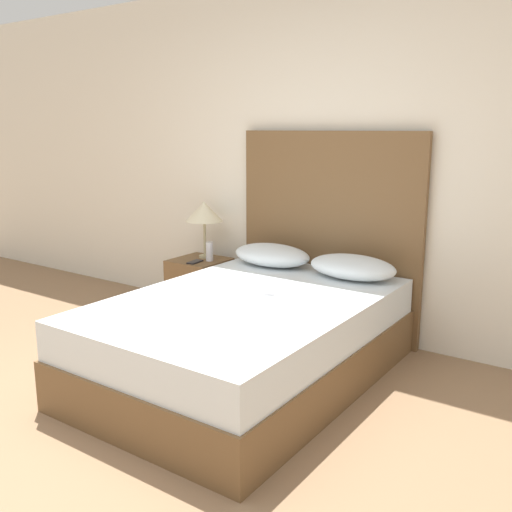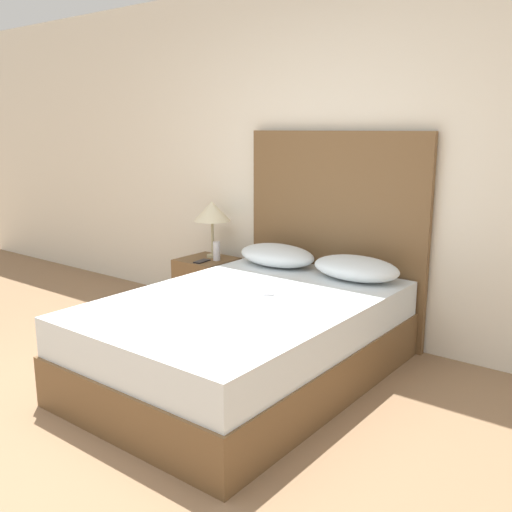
{
  "view_description": "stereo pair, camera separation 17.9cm",
  "coord_description": "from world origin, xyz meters",
  "px_view_note": "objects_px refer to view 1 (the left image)",
  "views": [
    {
      "loc": [
        2.11,
        -1.47,
        1.58
      ],
      "look_at": [
        0.1,
        1.42,
        0.79
      ],
      "focal_mm": 40.0,
      "sensor_mm": 36.0,
      "label": 1
    },
    {
      "loc": [
        2.26,
        -1.36,
        1.58
      ],
      "look_at": [
        0.1,
        1.42,
        0.79
      ],
      "focal_mm": 40.0,
      "sensor_mm": 36.0,
      "label": 2
    }
  ],
  "objects_px": {
    "phone_on_bed": "(269,292)",
    "phone_on_nightstand": "(195,262)",
    "nightstand": "(200,287)",
    "table_lamp": "(204,212)",
    "bed": "(247,339)"
  },
  "relations": [
    {
      "from": "nightstand",
      "to": "table_lamp",
      "type": "distance_m",
      "value": 0.64
    },
    {
      "from": "bed",
      "to": "table_lamp",
      "type": "bearing_deg",
      "value": 140.52
    },
    {
      "from": "phone_on_bed",
      "to": "phone_on_nightstand",
      "type": "height_order",
      "value": "phone_on_bed"
    },
    {
      "from": "phone_on_bed",
      "to": "table_lamp",
      "type": "height_order",
      "value": "table_lamp"
    },
    {
      "from": "bed",
      "to": "table_lamp",
      "type": "height_order",
      "value": "table_lamp"
    },
    {
      "from": "nightstand",
      "to": "phone_on_nightstand",
      "type": "bearing_deg",
      "value": -67.37
    },
    {
      "from": "bed",
      "to": "phone_on_bed",
      "type": "xyz_separation_m",
      "value": [
        0.05,
        0.18,
        0.28
      ]
    },
    {
      "from": "phone_on_bed",
      "to": "bed",
      "type": "bearing_deg",
      "value": -104.98
    },
    {
      "from": "nightstand",
      "to": "table_lamp",
      "type": "relative_size",
      "value": 1.03
    },
    {
      "from": "phone_on_bed",
      "to": "phone_on_nightstand",
      "type": "distance_m",
      "value": 1.19
    },
    {
      "from": "nightstand",
      "to": "phone_on_nightstand",
      "type": "distance_m",
      "value": 0.28
    },
    {
      "from": "phone_on_bed",
      "to": "table_lamp",
      "type": "distance_m",
      "value": 1.37
    },
    {
      "from": "bed",
      "to": "phone_on_nightstand",
      "type": "relative_size",
      "value": 13.32
    },
    {
      "from": "nightstand",
      "to": "table_lamp",
      "type": "xyz_separation_m",
      "value": [
        -0.01,
        0.09,
        0.64
      ]
    },
    {
      "from": "nightstand",
      "to": "phone_on_nightstand",
      "type": "relative_size",
      "value": 3.15
    }
  ]
}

